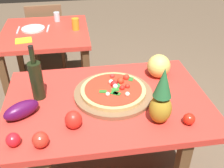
# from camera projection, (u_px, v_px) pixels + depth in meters

# --- Properties ---
(display_table) EXTENTS (1.22, 0.83, 0.76)m
(display_table) POSITION_uv_depth(u_px,v_px,m) (107.00, 112.00, 1.62)
(display_table) COLOR brown
(display_table) RESTS_ON ground_plane
(background_table) EXTENTS (0.82, 0.83, 0.76)m
(background_table) POSITION_uv_depth(u_px,v_px,m) (47.00, 43.00, 2.55)
(background_table) COLOR brown
(background_table) RESTS_ON ground_plane
(dining_chair) EXTENTS (0.42, 0.42, 0.85)m
(dining_chair) POSITION_uv_depth(u_px,v_px,m) (47.00, 33.00, 3.16)
(dining_chair) COLOR brown
(dining_chair) RESTS_ON ground_plane
(pizza_board) EXTENTS (0.48, 0.48, 0.02)m
(pizza_board) POSITION_uv_depth(u_px,v_px,m) (113.00, 94.00, 1.59)
(pizza_board) COLOR brown
(pizza_board) RESTS_ON display_table
(pizza) EXTENTS (0.39, 0.39, 0.06)m
(pizza) POSITION_uv_depth(u_px,v_px,m) (114.00, 89.00, 1.58)
(pizza) COLOR tan
(pizza) RESTS_ON pizza_board
(wine_bottle) EXTENTS (0.08, 0.08, 0.34)m
(wine_bottle) POSITION_uv_depth(u_px,v_px,m) (37.00, 79.00, 1.52)
(wine_bottle) COLOR black
(wine_bottle) RESTS_ON display_table
(pineapple_left) EXTENTS (0.12, 0.12, 0.32)m
(pineapple_left) POSITION_uv_depth(u_px,v_px,m) (161.00, 99.00, 1.32)
(pineapple_left) COLOR #AD8624
(pineapple_left) RESTS_ON display_table
(melon) EXTENTS (0.16, 0.16, 0.16)m
(melon) POSITION_uv_depth(u_px,v_px,m) (159.00, 66.00, 1.75)
(melon) COLOR #E3CB62
(melon) RESTS_ON display_table
(bell_pepper) EXTENTS (0.09, 0.09, 0.10)m
(bell_pepper) POSITION_uv_depth(u_px,v_px,m) (73.00, 120.00, 1.34)
(bell_pepper) COLOR red
(bell_pepper) RESTS_ON display_table
(eggplant) EXTENTS (0.22, 0.18, 0.09)m
(eggplant) POSITION_uv_depth(u_px,v_px,m) (22.00, 110.00, 1.41)
(eggplant) COLOR #4D0F42
(eggplant) RESTS_ON display_table
(tomato_beside_pepper) EXTENTS (0.06, 0.06, 0.06)m
(tomato_beside_pepper) POSITION_uv_depth(u_px,v_px,m) (189.00, 119.00, 1.37)
(tomato_beside_pepper) COLOR red
(tomato_beside_pepper) RESTS_ON display_table
(tomato_near_board) EXTENTS (0.07, 0.07, 0.07)m
(tomato_near_board) POSITION_uv_depth(u_px,v_px,m) (13.00, 140.00, 1.24)
(tomato_near_board) COLOR red
(tomato_near_board) RESTS_ON display_table
(tomato_at_corner) EXTENTS (0.08, 0.08, 0.08)m
(tomato_at_corner) POSITION_uv_depth(u_px,v_px,m) (40.00, 140.00, 1.23)
(tomato_at_corner) COLOR red
(tomato_at_corner) RESTS_ON display_table
(drinking_glass_juice) EXTENTS (0.07, 0.07, 0.11)m
(drinking_glass_juice) POSITION_uv_depth(u_px,v_px,m) (75.00, 24.00, 2.48)
(drinking_glass_juice) COLOR orange
(drinking_glass_juice) RESTS_ON background_table
(drinking_glass_water) EXTENTS (0.06, 0.06, 0.09)m
(drinking_glass_water) POSITION_uv_depth(u_px,v_px,m) (57.00, 17.00, 2.69)
(drinking_glass_water) COLOR silver
(drinking_glass_water) RESTS_ON background_table
(dinner_plate) EXTENTS (0.22, 0.22, 0.02)m
(dinner_plate) POSITION_uv_depth(u_px,v_px,m) (33.00, 29.00, 2.51)
(dinner_plate) COLOR white
(dinner_plate) RESTS_ON background_table
(fork_utensil) EXTENTS (0.02, 0.18, 0.01)m
(fork_utensil) POSITION_uv_depth(u_px,v_px,m) (18.00, 30.00, 2.50)
(fork_utensil) COLOR silver
(fork_utensil) RESTS_ON background_table
(knife_utensil) EXTENTS (0.02, 0.18, 0.01)m
(knife_utensil) POSITION_uv_depth(u_px,v_px,m) (48.00, 28.00, 2.53)
(knife_utensil) COLOR silver
(knife_utensil) RESTS_ON background_table
(napkin_folded) EXTENTS (0.16, 0.14, 0.01)m
(napkin_folded) POSITION_uv_depth(u_px,v_px,m) (24.00, 40.00, 2.29)
(napkin_folded) COLOR yellow
(napkin_folded) RESTS_ON background_table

